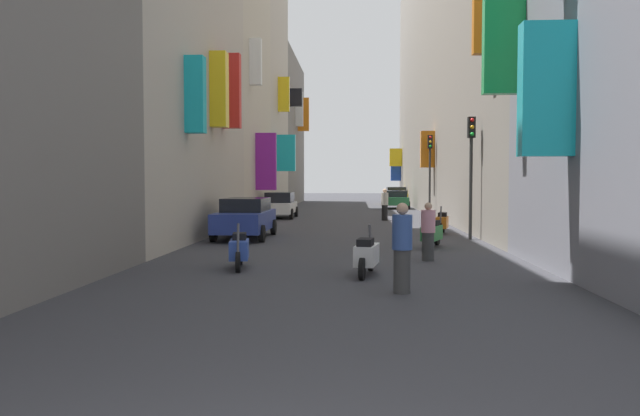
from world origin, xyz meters
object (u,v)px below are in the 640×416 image
(scooter_white, at_px, (367,255))
(traffic_light_near_corner, at_px, (471,157))
(parked_car_white, at_px, (280,205))
(traffic_light_far_corner, at_px, (430,162))
(pedestrian_near_left, at_px, (402,248))
(scooter_green, at_px, (432,233))
(parked_car_blue, at_px, (245,217))
(pedestrian_near_right, at_px, (428,232))
(scooter_orange, at_px, (442,222))
(scooter_blue, at_px, (239,249))
(parked_car_yellow, at_px, (396,195))
(pedestrian_crossing, at_px, (385,205))
(parked_car_green, at_px, (396,199))

(scooter_white, relative_size, traffic_light_near_corner, 0.41)
(parked_car_white, xyz_separation_m, traffic_light_far_corner, (8.54, 0.04, 2.41))
(traffic_light_near_corner, xyz_separation_m, traffic_light_far_corner, (0.01, 12.23, 0.17))
(pedestrian_near_left, bearing_deg, scooter_green, 78.93)
(parked_car_blue, distance_m, pedestrian_near_right, 8.47)
(scooter_green, xyz_separation_m, pedestrian_near_left, (-1.55, -7.90, 0.39))
(parked_car_white, distance_m, scooter_orange, 12.67)
(traffic_light_far_corner, bearing_deg, scooter_green, -96.62)
(scooter_blue, xyz_separation_m, pedestrian_near_right, (4.75, 1.70, 0.31))
(parked_car_white, xyz_separation_m, scooter_green, (6.81, -14.89, -0.30))
(scooter_green, height_order, scooter_orange, same)
(parked_car_yellow, xyz_separation_m, scooter_blue, (-6.39, -39.83, -0.35))
(scooter_orange, xyz_separation_m, pedestrian_near_right, (-1.52, -8.14, 0.31))
(scooter_white, height_order, pedestrian_near_right, pedestrian_near_right)
(pedestrian_near_left, relative_size, traffic_light_near_corner, 0.39)
(parked_car_yellow, distance_m, traffic_light_far_corner, 20.15)
(parked_car_white, height_order, pedestrian_near_right, pedestrian_near_right)
(scooter_white, distance_m, pedestrian_crossing, 18.81)
(parked_car_green, height_order, scooter_green, parked_car_green)
(parked_car_white, distance_m, pedestrian_near_left, 23.38)
(traffic_light_near_corner, bearing_deg, scooter_white, -114.66)
(scooter_orange, xyz_separation_m, pedestrian_crossing, (-1.91, 8.03, 0.39))
(scooter_blue, height_order, pedestrian_crossing, pedestrian_crossing)
(scooter_green, relative_size, traffic_light_far_corner, 0.40)
(parked_car_blue, xyz_separation_m, scooter_white, (4.35, -8.56, -0.32))
(parked_car_yellow, height_order, pedestrian_near_left, pedestrian_near_left)
(parked_car_white, xyz_separation_m, scooter_orange, (7.83, -9.95, -0.30))
(parked_car_yellow, xyz_separation_m, scooter_green, (-1.14, -34.93, -0.35))
(parked_car_green, relative_size, pedestrian_near_right, 2.56)
(parked_car_green, distance_m, traffic_light_near_corner, 24.34)
(pedestrian_crossing, bearing_deg, parked_car_white, 162.05)
(parked_car_white, distance_m, pedestrian_crossing, 6.23)
(parked_car_green, distance_m, pedestrian_near_right, 30.12)
(parked_car_white, relative_size, traffic_light_near_corner, 0.91)
(traffic_light_far_corner, bearing_deg, parked_car_white, -179.75)
(scooter_orange, bearing_deg, traffic_light_near_corner, -72.68)
(parked_car_blue, height_order, parked_car_green, parked_car_blue)
(parked_car_white, distance_m, pedestrian_near_right, 19.16)
(pedestrian_near_left, bearing_deg, parked_car_yellow, 86.41)
(parked_car_green, distance_m, parked_car_white, 14.12)
(parked_car_yellow, bearing_deg, scooter_orange, -90.23)
(parked_car_white, bearing_deg, scooter_orange, -51.80)
(scooter_white, distance_m, pedestrian_near_left, 2.23)
(pedestrian_near_right, bearing_deg, scooter_white, -122.86)
(scooter_blue, relative_size, traffic_light_near_corner, 0.40)
(pedestrian_near_left, distance_m, traffic_light_far_corner, 23.17)
(scooter_blue, bearing_deg, parked_car_green, 79.56)
(scooter_green, relative_size, scooter_white, 1.02)
(parked_car_green, xyz_separation_m, scooter_orange, (0.41, -21.96, -0.27))
(scooter_blue, relative_size, pedestrian_near_right, 1.14)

